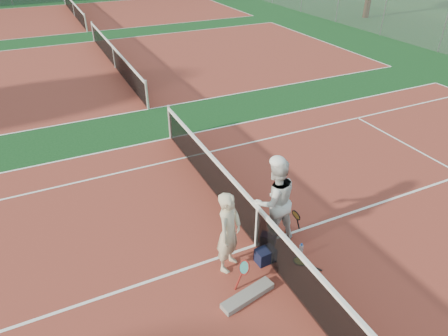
% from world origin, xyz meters
% --- Properties ---
extents(ground, '(130.00, 130.00, 0.00)m').
position_xyz_m(ground, '(0.00, 0.00, 0.00)').
color(ground, '#0F3916').
rests_on(ground, ground).
extents(court_main, '(23.77, 10.97, 0.01)m').
position_xyz_m(court_main, '(0.00, 0.00, 0.00)').
color(court_main, maroon).
rests_on(court_main, ground).
extents(court_far_a, '(23.77, 10.97, 0.01)m').
position_xyz_m(court_far_a, '(0.00, 13.50, 0.00)').
color(court_far_a, maroon).
rests_on(court_far_a, ground).
extents(court_far_b, '(23.77, 10.97, 0.01)m').
position_xyz_m(court_far_b, '(0.00, 27.00, 0.00)').
color(court_far_b, maroon).
rests_on(court_far_b, ground).
extents(net_main, '(0.10, 10.98, 1.02)m').
position_xyz_m(net_main, '(0.00, 0.00, 0.51)').
color(net_main, black).
rests_on(net_main, ground).
extents(net_far_a, '(0.10, 10.98, 1.02)m').
position_xyz_m(net_far_a, '(0.00, 13.50, 0.51)').
color(net_far_a, black).
rests_on(net_far_a, ground).
extents(net_far_b, '(0.10, 10.98, 1.02)m').
position_xyz_m(net_far_b, '(0.00, 27.00, 0.51)').
color(net_far_b, black).
rests_on(net_far_b, ground).
extents(player_a, '(0.75, 0.72, 1.73)m').
position_xyz_m(player_a, '(-0.78, -0.28, 0.87)').
color(player_a, beige).
rests_on(player_a, ground).
extents(player_b, '(0.97, 0.77, 1.94)m').
position_xyz_m(player_b, '(0.44, 0.09, 0.97)').
color(player_b, silver).
rests_on(player_b, ground).
extents(racket_red, '(0.37, 0.34, 0.55)m').
position_xyz_m(racket_red, '(-0.73, -0.82, 0.27)').
color(racket_red, maroon).
rests_on(racket_red, ground).
extents(racket_black_held, '(0.27, 0.31, 0.58)m').
position_xyz_m(racket_black_held, '(0.99, 0.03, 0.29)').
color(racket_black_held, black).
rests_on(racket_black_held, ground).
extents(racket_spare, '(0.54, 0.65, 0.03)m').
position_xyz_m(racket_spare, '(0.56, -0.81, 0.01)').
color(racket_spare, black).
rests_on(racket_spare, ground).
extents(sports_bag_navy, '(0.41, 0.29, 0.31)m').
position_xyz_m(sports_bag_navy, '(-0.06, -0.49, 0.15)').
color(sports_bag_navy, black).
rests_on(sports_bag_navy, ground).
extents(sports_bag_purple, '(0.37, 0.37, 0.25)m').
position_xyz_m(sports_bag_purple, '(0.25, -0.08, 0.13)').
color(sports_bag_purple, black).
rests_on(sports_bag_purple, ground).
extents(net_cover_canvas, '(1.11, 0.46, 0.11)m').
position_xyz_m(net_cover_canvas, '(-0.82, -1.15, 0.06)').
color(net_cover_canvas, slate).
rests_on(net_cover_canvas, ground).
extents(water_bottle, '(0.09, 0.09, 0.30)m').
position_xyz_m(water_bottle, '(0.66, -0.68, 0.15)').
color(water_bottle, silver).
rests_on(water_bottle, ground).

